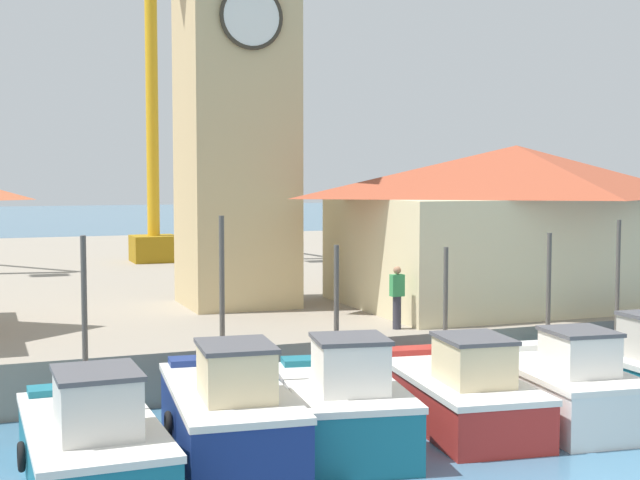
{
  "coord_description": "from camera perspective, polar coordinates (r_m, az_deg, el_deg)",
  "views": [
    {
      "loc": [
        -9.25,
        -10.45,
        5.16
      ],
      "look_at": [
        -0.92,
        11.0,
        3.5
      ],
      "focal_mm": 50.0,
      "sensor_mm": 36.0,
      "label": 1
    }
  ],
  "objects": [
    {
      "name": "clock_tower",
      "position": [
        27.24,
        -5.42,
        9.78
      ],
      "size": [
        3.67,
        3.67,
        14.15
      ],
      "color": "tan",
      "rests_on": "quay_wharf"
    },
    {
      "name": "fishing_boat_left_inner",
      "position": [
        17.22,
        1.43,
        -10.61
      ],
      "size": [
        2.82,
        4.45,
        3.82
      ],
      "color": "#196B7F",
      "rests_on": "ground"
    },
    {
      "name": "warehouse_right",
      "position": [
        28.12,
        12.39,
        1.09
      ],
      "size": [
        10.55,
        7.12,
        4.86
      ],
      "color": "beige",
      "rests_on": "quay_wharf"
    },
    {
      "name": "fishing_boat_center",
      "position": [
        19.63,
        15.14,
        -9.06
      ],
      "size": [
        2.49,
        4.54,
        3.94
      ],
      "color": "silver",
      "rests_on": "ground"
    },
    {
      "name": "fishing_boat_mid_left",
      "position": [
        18.97,
        8.78,
        -9.58
      ],
      "size": [
        2.69,
        5.28,
        3.64
      ],
      "color": "#AD2823",
      "rests_on": "ground"
    },
    {
      "name": "port_crane_near",
      "position": [
        41.61,
        -10.73,
        7.61
      ],
      "size": [
        2.0,
        8.68,
        16.81
      ],
      "color": "#976E11",
      "rests_on": "quay_wharf"
    },
    {
      "name": "fishing_boat_left_outer",
      "position": [
        16.73,
        -5.87,
        -11.02
      ],
      "size": [
        2.52,
        5.11,
        4.41
      ],
      "color": "navy",
      "rests_on": "ground"
    },
    {
      "name": "quay_wharf",
      "position": [
        40.77,
        -7.98,
        -2.32
      ],
      "size": [
        120.0,
        40.0,
        1.23
      ],
      "primitive_type": "cube",
      "color": "gray",
      "rests_on": "ground"
    },
    {
      "name": "fishing_boat_mid_right",
      "position": [
        21.87,
        19.44,
        -7.82
      ],
      "size": [
        2.08,
        4.71,
        4.13
      ],
      "color": "#196B7F",
      "rests_on": "ground"
    },
    {
      "name": "dock_worker_near_tower",
      "position": [
        22.91,
        4.95,
        -3.61
      ],
      "size": [
        0.34,
        0.22,
        1.62
      ],
      "color": "#33333D",
      "rests_on": "quay_wharf"
    },
    {
      "name": "fishing_boat_far_left",
      "position": [
        15.86,
        -14.4,
        -12.37
      ],
      "size": [
        2.28,
        4.99,
        4.13
      ],
      "color": "#196B7F",
      "rests_on": "ground"
    }
  ]
}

